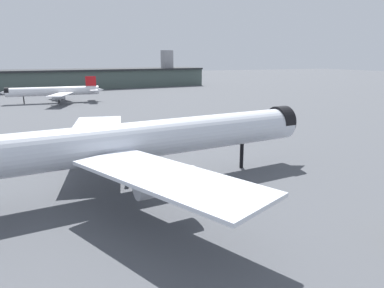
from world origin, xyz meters
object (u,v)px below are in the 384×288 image
object	(u,v)px
baggage_tug_wing	(152,132)
baggage_cart_trailing	(176,131)
airliner_near_gate	(147,140)
airliner_far_taxiway	(54,91)

from	to	relation	value
baggage_tug_wing	baggage_cart_trailing	bearing A→B (deg)	-164.59
airliner_near_gate	baggage_cart_trailing	bearing A→B (deg)	56.36
airliner_near_gate	baggage_tug_wing	size ratio (longest dim) A/B	19.03
airliner_far_taxiway	baggage_cart_trailing	distance (m)	93.06
airliner_far_taxiway	baggage_tug_wing	size ratio (longest dim) A/B	12.95
airliner_near_gate	airliner_far_taxiway	bearing A→B (deg)	88.42
airliner_far_taxiway	airliner_near_gate	bearing A→B (deg)	97.79
airliner_near_gate	baggage_cart_trailing	xyz separation A→B (m)	(18.03, 35.31, -6.85)
airliner_near_gate	baggage_tug_wing	xyz separation A→B (m)	(11.60, 37.21, -6.85)
baggage_tug_wing	baggage_cart_trailing	size ratio (longest dim) A/B	1.25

